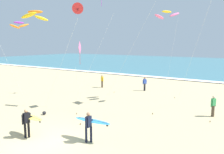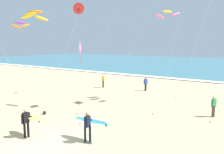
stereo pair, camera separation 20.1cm
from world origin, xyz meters
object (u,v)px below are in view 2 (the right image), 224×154
Objects in this scene: surfer_lead at (89,123)px; bystander_blue_top at (146,84)px; kite_arc_amber_close at (35,15)px; kite_delta_scarlet_far at (79,9)px; kite_diamond_rose_mid at (80,50)px; kite_arc_violet_distant at (20,25)px; surfer_trailing at (29,119)px; bystander_yellow_top at (103,81)px; kite_arc_golden_near at (167,14)px; bystander_green_top at (214,106)px; beach_ball at (44,113)px.

surfer_lead reaches higher than bystander_blue_top.
bystander_blue_top is at bearing 84.44° from kite_arc_amber_close.
kite_diamond_rose_mid is at bearing -47.57° from kite_delta_scarlet_far.
kite_arc_violet_distant is at bearing -134.03° from bystander_blue_top.
kite_delta_scarlet_far reaches higher than kite_diamond_rose_mid.
kite_arc_amber_close is (-1.47, 1.96, 6.14)m from surfer_trailing.
kite_arc_violet_distant is (-4.05, -4.15, -1.73)m from kite_delta_scarlet_far.
surfer_lead reaches higher than bystander_yellow_top.
surfer_trailing is 0.23× the size of kite_arc_golden_near.
kite_diamond_rose_mid is at bearing 104.39° from surfer_trailing.
kite_arc_violet_distant is 11.33m from bystander_yellow_top.
bystander_yellow_top is (-5.40, 14.68, -0.23)m from surfer_trailing.
kite_arc_golden_near is at bearing 27.09° from kite_arc_violet_distant.
bystander_green_top is at bearing -19.41° from bystander_yellow_top.
surfer_lead is 6.29m from beach_ball.
kite_arc_amber_close is (7.88, -4.24, -0.02)m from kite_arc_violet_distant.
surfer_lead is 0.28× the size of kite_arc_golden_near.
kite_diamond_rose_mid reaches higher than bystander_blue_top.
surfer_lead is at bearing -76.36° from bystander_blue_top.
kite_delta_scarlet_far is (-3.67, 4.01, 4.09)m from kite_diamond_rose_mid.
kite_delta_scarlet_far reaches higher than bystander_green_top.
bystander_yellow_top is at bearing 65.09° from kite_arc_violet_distant.
surfer_lead is at bearing -44.43° from kite_diamond_rose_mid.
kite_arc_golden_near is 8.56m from bystander_blue_top.
bystander_green_top is at bearing 50.32° from surfer_trailing.
bystander_yellow_top is at bearing 91.45° from kite_delta_scarlet_far.
surfer_lead is 14.66m from bystander_blue_top.
bystander_blue_top reaches higher than beach_ball.
bystander_blue_top is (-0.13, 15.73, -0.23)m from surfer_trailing.
surfer_trailing is at bearing -62.92° from kite_delta_scarlet_far.
bystander_yellow_top is at bearing 110.20° from surfer_trailing.
kite_arc_violet_distant is at bearing -114.91° from bystander_yellow_top.
beach_ball is (6.71, -2.92, -7.06)m from kite_arc_violet_distant.
kite_arc_violet_distant is 4.74× the size of bystander_blue_top.
beach_ball is (-10.83, -6.62, -0.67)m from bystander_green_top.
bystander_yellow_top is at bearing 103.66° from beach_ball.
beach_ball is (-2.50, -12.46, -0.67)m from bystander_blue_top.
kite_delta_scarlet_far is 34.15× the size of beach_ball.
kite_diamond_rose_mid is 19.90× the size of beach_ball.
kite_arc_amber_close is 4.72× the size of bystander_green_top.
bystander_blue_top is (-3.48, 3.04, -7.20)m from kite_arc_golden_near.
kite_arc_golden_near reaches higher than bystander_blue_top.
surfer_lead is at bearing -56.51° from bystander_yellow_top.
kite_arc_violet_distant is at bearing -178.95° from kite_diamond_rose_mid.
kite_arc_golden_near is 0.88× the size of kite_delta_scarlet_far.
bystander_green_top is (4.87, 8.41, -0.24)m from surfer_lead.
surfer_lead is at bearing -20.42° from kite_arc_violet_distant.
bystander_blue_top is at bearing 144.96° from bystander_green_top.
kite_arc_golden_near is 1.11× the size of kite_arc_violet_distant.
kite_diamond_rose_mid is 10.01m from bystander_yellow_top.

